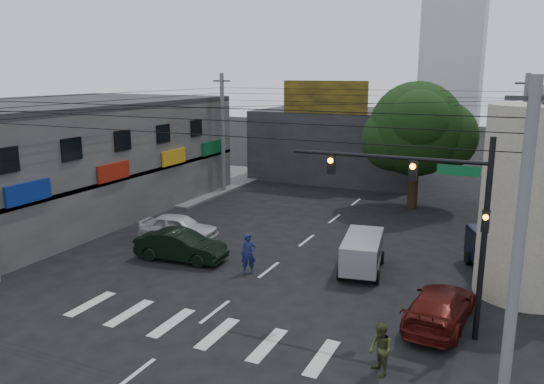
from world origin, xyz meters
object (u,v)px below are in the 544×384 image
Objects in this scene: utility_pole_far_right at (521,150)px; navy_van at (499,258)px; white_compact at (179,228)px; maroon_sedan at (440,306)px; utility_pole_near_right at (518,249)px; dark_sedan at (181,246)px; pedestrian_olive at (380,350)px; silver_minivan at (362,254)px; traffic_gantry at (435,202)px; street_tree at (416,129)px; traffic_officer at (248,254)px; utility_pole_far_left at (223,134)px.

navy_van is at bearing -92.88° from utility_pole_far_right.
white_compact reaches higher than maroon_sedan.
utility_pole_near_right is 20.50m from utility_pole_far_right.
navy_van is at bearing -78.64° from dark_sedan.
pedestrian_olive is (-3.03, -10.31, -0.09)m from navy_van.
utility_pole_far_right reaches higher than navy_van.
utility_pole_near_right is 11.07m from silver_minivan.
utility_pole_far_right is 2.21× the size of silver_minivan.
utility_pole_near_right reaches higher than white_compact.
pedestrian_olive is (-0.87, -3.65, -3.99)m from traffic_gantry.
street_tree reaches higher than maroon_sedan.
street_tree reaches higher than white_compact.
traffic_officer is at bearing -5.36° from maroon_sedan.
traffic_gantry is 7.21m from silver_minivan.
maroon_sedan is (4.16, -17.36, -4.76)m from street_tree.
utility_pole_far_left is 18.14m from traffic_officer.
utility_pole_far_left is at bearing 10.17° from white_compact.
traffic_officer is 9.61m from pedestrian_olive.
utility_pole_near_right reaches higher than traffic_gantry.
traffic_gantry is at bearing 122.93° from pedestrian_olive.
street_tree is at bearing -33.73° from dark_sedan.
traffic_gantry reaches higher than white_compact.
traffic_gantry reaches higher than dark_sedan.
utility_pole_near_right is 1.84× the size of navy_van.
utility_pole_near_right is at bearing -116.28° from dark_sedan.
traffic_gantry is 9.59m from traffic_officer.
white_compact is 0.94× the size of navy_van.
pedestrian_olive is at bearing -99.75° from utility_pole_far_right.
street_tree is 22.48m from utility_pole_near_right.
traffic_officer is at bearing 152.97° from utility_pole_near_right.
silver_minivan is 0.83× the size of navy_van.
traffic_gantry reaches higher than navy_van.
utility_pole_far_left is (-21.00, 20.50, 0.00)m from utility_pole_near_right.
traffic_officer is (5.83, -2.80, 0.21)m from white_compact.
white_compact is (-1.91, 2.59, 0.01)m from dark_sedan.
utility_pole_near_right is 4.74× the size of traffic_officer.
pedestrian_olive is (2.87, -8.35, -0.00)m from silver_minivan.
utility_pole_near_right and utility_pole_far_right have the same top height.
utility_pole_near_right and utility_pole_far_left have the same top height.
maroon_sedan is at bearing 120.60° from pedestrian_olive.
utility_pole_far_left reaches higher than navy_van.
dark_sedan is at bearing -67.94° from utility_pole_far_left.
street_tree is at bearing 41.20° from traffic_officer.
utility_pole_far_left is at bearing -36.58° from maroon_sedan.
utility_pole_far_right is at bearing -36.56° from silver_minivan.
utility_pole_far_right is at bearing 126.65° from pedestrian_olive.
traffic_officer is (-4.75, -2.50, 0.12)m from silver_minivan.
utility_pole_far_left is 1.96× the size of white_compact.
white_compact is 15.99m from pedestrian_olive.
utility_pole_far_right reaches higher than pedestrian_olive.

